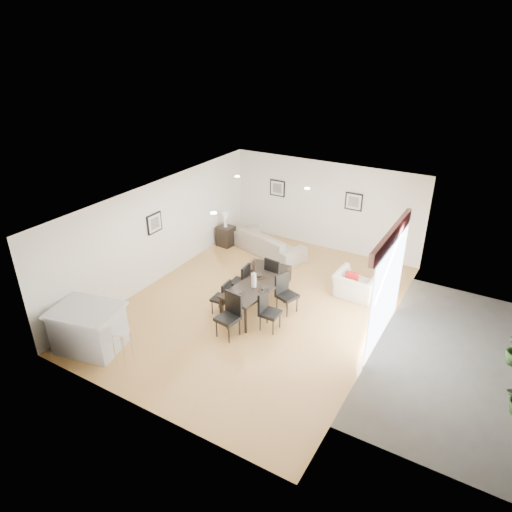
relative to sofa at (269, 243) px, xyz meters
The scene contains 26 objects.
ground 3.01m from the sofa, 66.47° to the right, with size 8.00×8.00×0.00m, color #BD814D.
wall_back 2.01m from the sofa, 46.58° to the left, with size 6.00×0.04×2.70m, color white.
wall_front 6.92m from the sofa, 79.96° to the right, with size 6.00×0.04×2.70m, color white.
wall_left 3.43m from the sofa, 123.41° to the right, with size 0.04×8.00×2.70m, color white.
wall_right 5.11m from the sofa, 33.16° to the right, with size 0.04×8.00×2.70m, color white.
ceiling 3.81m from the sofa, 66.47° to the right, with size 6.00×8.00×0.02m, color white.
sofa is the anchor object (origin of this frame).
armchair 3.30m from the sofa, 19.67° to the right, with size 1.01×0.88×0.66m, color beige.
dining_table 3.30m from the sofa, 67.55° to the right, with size 1.02×1.76×0.70m.
dining_chair_wnear 3.52m from the sofa, 79.22° to the right, with size 0.41×0.41×0.86m.
dining_chair_wfar 2.70m from the sofa, 75.75° to the right, with size 0.45×0.45×0.93m.
dining_chair_enear 3.92m from the sofa, 61.90° to the right, with size 0.42×0.42×0.93m.
dining_chair_efar 3.19m from the sofa, 54.54° to the right, with size 0.54×0.54×0.96m.
dining_chair_head 4.26m from the sofa, 72.71° to the right, with size 0.52×0.52×1.02m.
dining_chair_foot 2.37m from the sofa, 58.16° to the right, with size 0.50×0.50×0.99m.
vase 3.35m from the sofa, 67.55° to the right, with size 0.80×1.30×0.74m.
coffee_table 1.76m from the sofa, 61.72° to the right, with size 1.08×0.65×0.43m, color black.
side_table 1.47m from the sofa, behind, with size 0.47×0.47×0.63m, color black.
table_lamp 1.58m from the sofa, behind, with size 0.24×0.24×0.46m.
cushion 3.26m from the sofa, 21.79° to the right, with size 0.33×0.10×0.33m, color #A61815.
kitchen_island 6.06m from the sofa, 99.86° to the right, with size 1.59×1.35×0.97m.
bar_stool 5.98m from the sofa, 90.73° to the right, with size 0.36×0.36×0.80m.
framed_print_back_left 1.84m from the sofa, 108.30° to the left, with size 0.52×0.04×0.52m.
framed_print_back_right 2.76m from the sofa, 30.46° to the left, with size 0.52×0.04×0.52m.
framed_print_left_wall 3.68m from the sofa, 121.16° to the right, with size 0.04×0.52×0.52m.
sliding_door 4.99m from the sofa, 30.46° to the right, with size 0.12×2.70×2.57m.
Camera 1 is at (4.79, -8.26, 6.09)m, focal length 32.00 mm.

